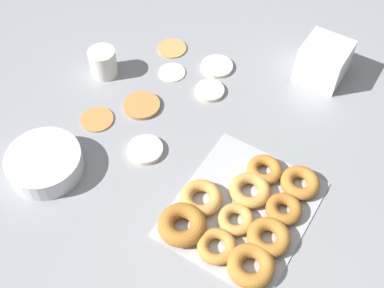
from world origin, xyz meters
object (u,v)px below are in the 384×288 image
pancake_2 (97,119)px  donut_tray (242,214)px  pancake_0 (142,105)px  pancake_3 (209,90)px  paper_cup (103,63)px  pancake_6 (172,48)px  batter_bowl (45,163)px  pancake_1 (145,150)px  pancake_5 (217,66)px  container_stack (324,61)px  pancake_4 (172,72)px

pancake_2 → donut_tray: size_ratio=0.25×
pancake_0 → pancake_3: (0.16, -0.14, 0.00)m
pancake_3 → paper_cup: 0.34m
pancake_6 → batter_bowl: (-0.58, 0.02, 0.02)m
pancake_1 → pancake_2: pancake_1 is taller
pancake_6 → pancake_5: bearing=-89.3°
pancake_1 → container_stack: (0.53, -0.29, 0.05)m
pancake_1 → batter_bowl: 0.27m
batter_bowl → container_stack: size_ratio=1.49×
pancake_6 → paper_cup: bearing=150.4°
pancake_1 → batter_bowl: (-0.19, 0.19, 0.02)m
pancake_6 → container_stack: container_stack is taller
pancake_0 → donut_tray: size_ratio=0.29×
pancake_4 → container_stack: bearing=-59.2°
pancake_3 → container_stack: bearing=-46.4°
pancake_0 → pancake_2: size_ratio=1.13×
pancake_5 → pancake_0: bearing=158.2°
container_stack → paper_cup: 0.67m
pancake_0 → pancake_4: 0.17m
pancake_0 → pancake_5: (0.26, -0.10, -0.00)m
pancake_0 → pancake_3: 0.21m
pancake_1 → pancake_6: 0.42m
batter_bowl → container_stack: (0.72, -0.48, 0.03)m
pancake_6 → batter_bowl: size_ratio=0.48×
pancake_1 → donut_tray: size_ratio=0.26×
pancake_4 → container_stack: (0.24, -0.40, 0.06)m
pancake_2 → pancake_4: (0.28, -0.08, -0.00)m
pancake_5 → donut_tray: 0.54m
pancake_2 → pancake_6: same height
donut_tray → pancake_1: bearing=82.5°
pancake_3 → pancake_6: (0.10, 0.20, -0.00)m
batter_bowl → pancake_1: bearing=-44.8°
donut_tray → paper_cup: bearing=69.7°
pancake_0 → pancake_5: bearing=-21.8°
pancake_2 → container_stack: 0.70m
pancake_5 → paper_cup: paper_cup is taller
pancake_2 → pancake_5: (0.37, -0.18, 0.00)m
pancake_4 → pancake_5: pancake_5 is taller
pancake_1 → pancake_3: pancake_1 is taller
pancake_0 → pancake_6: pancake_0 is taller
pancake_3 → paper_cup: (-0.10, 0.32, 0.04)m
pancake_2 → pancake_1: bearing=-95.6°
pancake_2 → pancake_5: pancake_5 is taller
pancake_0 → pancake_3: same height
pancake_1 → pancake_6: bearing=23.6°
pancake_5 → pancake_1: bearing=180.0°
pancake_3 → donut_tray: (-0.33, -0.29, 0.01)m
pancake_6 → paper_cup: paper_cup is taller
donut_tray → container_stack: 0.58m
pancake_0 → pancake_5: 0.28m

